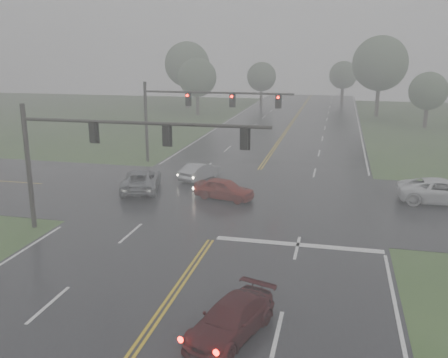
% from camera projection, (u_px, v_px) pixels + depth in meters
% --- Properties ---
extents(main_road, '(18.00, 160.00, 0.02)m').
position_uv_depth(main_road, '(234.00, 206.00, 31.76)').
color(main_road, black).
rests_on(main_road, ground).
extents(cross_street, '(120.00, 14.00, 0.02)m').
position_uv_depth(cross_street, '(240.00, 197.00, 33.64)').
color(cross_street, black).
rests_on(cross_street, ground).
extents(stop_bar, '(8.50, 0.50, 0.01)m').
position_uv_depth(stop_bar, '(298.00, 245.00, 25.50)').
color(stop_bar, silver).
rests_on(stop_bar, ground).
extents(sedan_maroon, '(3.01, 4.63, 1.25)m').
position_uv_depth(sedan_maroon, '(231.00, 336.00, 17.47)').
color(sedan_maroon, '#36090C').
rests_on(sedan_maroon, ground).
extents(sedan_red, '(4.34, 2.54, 1.39)m').
position_uv_depth(sedan_red, '(224.00, 199.00, 33.27)').
color(sedan_red, maroon).
rests_on(sedan_red, ground).
extents(sedan_silver, '(2.61, 4.15, 1.29)m').
position_uv_depth(sedan_silver, '(200.00, 180.00, 38.20)').
color(sedan_silver, '#929599').
rests_on(sedan_silver, ground).
extents(car_grey, '(3.75, 5.75, 1.47)m').
position_uv_depth(car_grey, '(142.00, 190.00, 35.34)').
color(car_grey, slate).
rests_on(car_grey, ground).
extents(pickup_white, '(5.71, 2.77, 1.57)m').
position_uv_depth(pickup_white, '(442.00, 203.00, 32.40)').
color(pickup_white, silver).
rests_on(pickup_white, ground).
extents(signal_gantry_near, '(13.45, 0.30, 6.92)m').
position_uv_depth(signal_gantry_near, '(97.00, 145.00, 25.94)').
color(signal_gantry_near, black).
rests_on(signal_gantry_near, ground).
extents(signal_gantry_far, '(12.90, 0.35, 6.99)m').
position_uv_depth(signal_gantry_far, '(190.00, 107.00, 42.22)').
color(signal_gantry_far, black).
rests_on(signal_gantry_far, ground).
extents(tree_nw_a, '(5.73, 5.73, 8.42)m').
position_uv_depth(tree_nw_a, '(197.00, 77.00, 73.84)').
color(tree_nw_a, '#30261F').
rests_on(tree_nw_a, ground).
extents(tree_ne_a, '(7.88, 7.88, 11.57)m').
position_uv_depth(tree_ne_a, '(380.00, 63.00, 71.55)').
color(tree_ne_a, '#30261F').
rests_on(tree_ne_a, ground).
extents(tree_n_mid, '(5.09, 5.09, 7.48)m').
position_uv_depth(tree_n_mid, '(262.00, 77.00, 86.73)').
color(tree_n_mid, '#30261F').
rests_on(tree_n_mid, ground).
extents(tree_e_near, '(4.73, 4.73, 6.95)m').
position_uv_depth(tree_e_near, '(428.00, 91.00, 62.03)').
color(tree_e_near, '#30261F').
rests_on(tree_e_near, ground).
extents(tree_nw_b, '(7.40, 7.40, 10.86)m').
position_uv_depth(tree_nw_b, '(187.00, 64.00, 82.18)').
color(tree_nw_b, '#30261F').
rests_on(tree_nw_b, ground).
extents(tree_n_far, '(5.12, 5.12, 7.52)m').
position_uv_depth(tree_n_far, '(343.00, 75.00, 91.71)').
color(tree_n_far, '#30261F').
rests_on(tree_n_far, ground).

